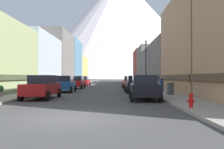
{
  "coord_description": "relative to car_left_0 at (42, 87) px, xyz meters",
  "views": [
    {
      "loc": [
        1.77,
        -9.32,
        1.64
      ],
      "look_at": [
        0.95,
        41.14,
        2.17
      ],
      "focal_mm": 37.08,
      "sensor_mm": 36.0,
      "label": 1
    }
  ],
  "objects": [
    {
      "name": "ground_plane",
      "position": [
        3.8,
        -8.04,
        -0.9
      ],
      "size": [
        400.0,
        400.0,
        0.0
      ],
      "primitive_type": "plane",
      "color": "#404040"
    },
    {
      "name": "storefront_right_2",
      "position": [
        14.86,
        17.04,
        2.6
      ],
      "size": [
        7.42,
        9.58,
        7.27
      ],
      "color": "#66605B",
      "rests_on": "ground"
    },
    {
      "name": "sidewalk_right",
      "position": [
        10.05,
        26.96,
        -0.82
      ],
      "size": [
        2.5,
        100.0,
        0.15
      ],
      "primitive_type": "cube",
      "color": "gray",
      "rests_on": "ground"
    },
    {
      "name": "car_left_1",
      "position": [
        0.0,
        7.73,
        0.0
      ],
      "size": [
        2.21,
        4.47,
        1.78
      ],
      "color": "#19478C",
      "rests_on": "ground"
    },
    {
      "name": "pedestrian_1",
      "position": [
        10.05,
        10.41,
        -0.03
      ],
      "size": [
        0.36,
        0.36,
        1.57
      ],
      "color": "navy",
      "rests_on": "sidewalk_right"
    },
    {
      "name": "fire_hydrant_near",
      "position": [
        9.25,
        -5.98,
        -0.37
      ],
      "size": [
        0.4,
        0.22,
        0.7
      ],
      "color": "red",
      "rests_on": "sidewalk_right"
    },
    {
      "name": "storefront_left_4",
      "position": [
        -7.21,
        40.4,
        4.33
      ],
      "size": [
        7.32,
        12.04,
        10.8
      ],
      "color": "slate",
      "rests_on": "ground"
    },
    {
      "name": "storefront_right_4",
      "position": [
        14.85,
        40.39,
        3.51
      ],
      "size": [
        7.4,
        11.4,
        9.14
      ],
      "color": "#66605B",
      "rests_on": "ground"
    },
    {
      "name": "car_left_3",
      "position": [
        0.0,
        22.19,
        0.0
      ],
      "size": [
        2.07,
        4.4,
        1.78
      ],
      "color": "#9E1111",
      "rests_on": "ground"
    },
    {
      "name": "streetlamp_right",
      "position": [
        9.15,
        10.12,
        3.09
      ],
      "size": [
        0.36,
        0.36,
        5.86
      ],
      "color": "black",
      "rests_on": "sidewalk_right"
    },
    {
      "name": "storefront_left_5",
      "position": [
        -7.64,
        53.32,
        2.88
      ],
      "size": [
        8.17,
        13.61,
        7.85
      ],
      "color": "#D8B259",
      "rests_on": "ground"
    },
    {
      "name": "pedestrian_2",
      "position": [
        10.05,
        5.29,
        -0.05
      ],
      "size": [
        0.36,
        0.36,
        1.54
      ],
      "color": "navy",
      "rests_on": "sidewalk_right"
    },
    {
      "name": "car_right_0",
      "position": [
        7.6,
        -0.72,
        0.0
      ],
      "size": [
        2.19,
        4.46,
        1.78
      ],
      "color": "black",
      "rests_on": "ground"
    },
    {
      "name": "trash_bin_right",
      "position": [
        10.15,
        2.09,
        -0.26
      ],
      "size": [
        0.59,
        0.59,
        0.98
      ],
      "color": "#4C5156",
      "rests_on": "sidewalk_right"
    },
    {
      "name": "storefront_right_1",
      "position": [
        15.6,
        6.19,
        3.75
      ],
      "size": [
        8.9,
        11.69,
        9.62
      ],
      "color": "tan",
      "rests_on": "ground"
    },
    {
      "name": "car_right_1",
      "position": [
        7.6,
        6.99,
        0.0
      ],
      "size": [
        2.15,
        4.44,
        1.78
      ],
      "color": "black",
      "rests_on": "ground"
    },
    {
      "name": "storefront_right_3",
      "position": [
        15.84,
        28.32,
        2.56
      ],
      "size": [
        9.38,
        12.24,
        7.18
      ],
      "color": "#66605B",
      "rests_on": "ground"
    },
    {
      "name": "car_right_2",
      "position": [
        7.6,
        15.86,
        0.0
      ],
      "size": [
        2.22,
        4.47,
        1.78
      ],
      "color": "#9E1111",
      "rests_on": "ground"
    },
    {
      "name": "storefront_left_3",
      "position": [
        -7.09,
        28.25,
        4.17
      ],
      "size": [
        7.09,
        11.63,
        10.48
      ],
      "color": "#66605B",
      "rests_on": "ground"
    },
    {
      "name": "pedestrian_0",
      "position": [
        10.05,
        11.78,
        0.03
      ],
      "size": [
        0.36,
        0.36,
        1.68
      ],
      "color": "brown",
      "rests_on": "sidewalk_right"
    },
    {
      "name": "car_left_2",
      "position": [
        0.0,
        15.52,
        0.0
      ],
      "size": [
        2.11,
        4.42,
        1.78
      ],
      "color": "#9E1111",
      "rests_on": "ground"
    },
    {
      "name": "storefront_right_5",
      "position": [
        16.04,
        52.79,
        3.8
      ],
      "size": [
        9.78,
        13.16,
        9.73
      ],
      "color": "brown",
      "rests_on": "ground"
    },
    {
      "name": "mountain_backdrop",
      "position": [
        10.87,
        251.96,
        60.03
      ],
      "size": [
        204.82,
        204.82,
        121.87
      ],
      "primitive_type": "cone",
      "color": "silver",
      "rests_on": "ground"
    },
    {
      "name": "potted_plant_0",
      "position": [
        -3.2,
        -0.06,
        -0.26
      ],
      "size": [
        0.58,
        0.58,
        0.88
      ],
      "color": "gray",
      "rests_on": "sidewalk_left"
    },
    {
      "name": "sidewalk_left",
      "position": [
        -2.45,
        26.96,
        -0.82
      ],
      "size": [
        2.5,
        100.0,
        0.15
      ],
      "primitive_type": "cube",
      "color": "gray",
      "rests_on": "ground"
    },
    {
      "name": "car_left_0",
      "position": [
        0.0,
        0.0,
        0.0
      ],
      "size": [
        2.07,
        4.4,
        1.78
      ],
      "color": "#9E1111",
      "rests_on": "ground"
    },
    {
      "name": "storefront_left_2",
      "position": [
        -8.55,
        16.05,
        2.83
      ],
      "size": [
        9.99,
        11.95,
        7.75
      ],
      "color": "#99A5B2",
      "rests_on": "ground"
    }
  ]
}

